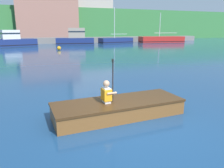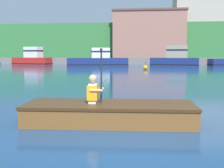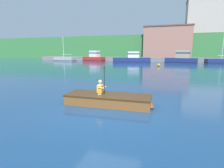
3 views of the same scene
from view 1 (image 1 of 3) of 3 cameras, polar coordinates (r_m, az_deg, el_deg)
The scene contains 12 objects.
ground_plane at distance 5.31m, azimuth 7.22°, elevation -11.63°, with size 300.00×300.00×0.00m, color navy.
shoreline_ridge at distance 56.33m, azimuth -18.72°, elevation 14.49°, with size 120.00×20.00×6.60m.
waterfront_warehouse_left at distance 47.76m, azimuth -16.58°, elevation 15.98°, with size 11.85×6.85×8.51m.
waterfront_office_block_center at distance 51.85m, azimuth -6.36°, elevation 19.94°, with size 9.69×7.43×15.12m.
marina_dock at distance 38.23m, azimuth -17.31°, elevation 10.79°, with size 59.12×2.40×0.90m.
moored_boat_dock_west_end at distance 40.57m, azimuth 12.75°, elevation 11.28°, with size 8.11×3.60×5.02m.
moored_boat_dock_center_near at distance 33.49m, azimuth -25.39°, elevation 10.15°, with size 7.70×4.16×2.18m.
moored_boat_dock_center_far at distance 34.73m, azimuth -9.49°, elevation 11.70°, with size 5.96×2.69×2.46m.
moored_boat_dock_east_end at distance 37.92m, azimuth 1.03°, elevation 11.33°, with size 6.07×2.85×5.77m.
rowboat_foreground at distance 5.96m, azimuth 2.13°, elevation -6.05°, with size 3.66×1.34×0.43m.
person_paddler at distance 5.68m, azimuth -1.38°, elevation -2.28°, with size 0.34×0.37×1.14m.
channel_buoy at distance 25.43m, azimuth -13.69°, elevation 9.10°, with size 0.44×0.44×0.72m.
Camera 1 is at (-2.27, -4.21, 2.30)m, focal length 35.00 mm.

